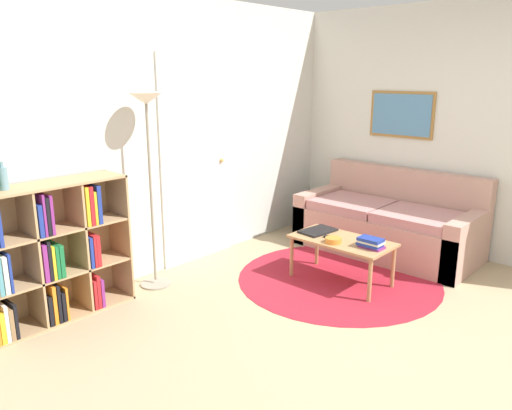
% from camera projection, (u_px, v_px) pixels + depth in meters
% --- Properties ---
extents(ground_plane, '(14.00, 14.00, 0.00)m').
position_uv_depth(ground_plane, '(420.00, 359.00, 3.40)').
color(ground_plane, tan).
extents(wall_back, '(7.46, 0.11, 2.60)m').
position_uv_depth(wall_back, '(172.00, 138.00, 4.79)').
color(wall_back, silver).
rests_on(wall_back, ground_plane).
extents(wall_right, '(0.08, 5.59, 2.60)m').
position_uv_depth(wall_right, '(407.00, 128.00, 5.52)').
color(wall_right, silver).
rests_on(wall_right, ground_plane).
extents(rug, '(1.89, 1.89, 0.01)m').
position_uv_depth(rug, '(338.00, 279.00, 4.72)').
color(rug, maroon).
rests_on(rug, ground_plane).
extents(bookshelf, '(1.16, 0.34, 1.09)m').
position_uv_depth(bookshelf, '(47.00, 255.00, 3.83)').
color(bookshelf, tan).
rests_on(bookshelf, ground_plane).
extents(floor_lamp, '(0.29, 0.29, 1.73)m').
position_uv_depth(floor_lamp, '(147.00, 129.00, 4.24)').
color(floor_lamp, gray).
rests_on(floor_lamp, ground_plane).
extents(couch, '(0.89, 1.88, 0.87)m').
position_uv_depth(couch, '(390.00, 225.00, 5.42)').
color(couch, tan).
rests_on(couch, ground_plane).
extents(coffee_table, '(0.49, 0.92, 0.41)m').
position_uv_depth(coffee_table, '(342.00, 244.00, 4.57)').
color(coffee_table, '#AD7F51').
rests_on(coffee_table, ground_plane).
extents(laptop, '(0.37, 0.25, 0.02)m').
position_uv_depth(laptop, '(318.00, 231.00, 4.78)').
color(laptop, black).
rests_on(laptop, coffee_table).
extents(bowl, '(0.15, 0.15, 0.05)m').
position_uv_depth(bowl, '(333.00, 240.00, 4.46)').
color(bowl, orange).
rests_on(bowl, coffee_table).
extents(book_stack_on_table, '(0.14, 0.22, 0.09)m').
position_uv_depth(book_stack_on_table, '(371.00, 243.00, 4.33)').
color(book_stack_on_table, '#7F287A').
rests_on(book_stack_on_table, coffee_table).
extents(remote, '(0.08, 0.15, 0.02)m').
position_uv_depth(remote, '(332.00, 237.00, 4.59)').
color(remote, black).
rests_on(remote, coffee_table).
extents(bottle_right, '(0.07, 0.07, 0.20)m').
position_uv_depth(bottle_right, '(3.00, 178.00, 3.50)').
color(bottle_right, '#6B93A3').
rests_on(bottle_right, bookshelf).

